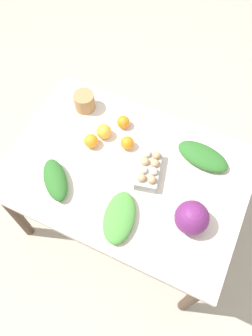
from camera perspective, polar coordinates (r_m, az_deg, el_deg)
The scene contains 12 objects.
ground_plane at distance 2.40m, azimuth -0.00°, elevation -8.69°, with size 8.00×8.00×0.00m, color #B2A899.
dining_table at distance 1.82m, azimuth -0.00°, elevation -1.82°, with size 1.27×0.88×0.73m.
cabbage_purple at distance 1.56m, azimuth 11.39°, elevation -8.48°, with size 0.16×0.16×0.16m, color #6B2366.
egg_carton at distance 1.69m, azimuth 3.97°, elevation -0.18°, with size 0.16×0.25×0.09m.
paper_bag at distance 1.94m, azimuth -7.25°, elevation 11.42°, with size 0.12×0.12×0.11m, color #A87F51.
greens_bunch_beet_tops at distance 1.59m, azimuth -1.13°, elevation -8.57°, with size 0.27×0.15×0.06m, color #4C933D.
greens_bunch_scallion at distance 1.70m, azimuth -12.19°, elevation -2.01°, with size 0.25×0.11×0.07m, color #2D6B28.
greens_bunch_dandelion at distance 1.78m, azimuth 13.22°, elevation 2.00°, with size 0.29×0.14×0.06m, color #2D6B28.
orange_0 at distance 1.81m, azimuth -3.90°, elevation 6.37°, with size 0.08×0.08×0.08m, color #F9A833.
orange_1 at distance 1.79m, azimuth -6.12°, elevation 4.70°, with size 0.08×0.08×0.08m, color orange.
orange_2 at distance 1.85m, azimuth -0.46°, elevation 8.01°, with size 0.07×0.07×0.07m, color orange.
orange_3 at distance 1.77m, azimuth 0.23°, elevation 4.38°, with size 0.07×0.07×0.07m, color orange.
Camera 1 is at (-0.35, 0.75, 2.26)m, focal length 35.00 mm.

